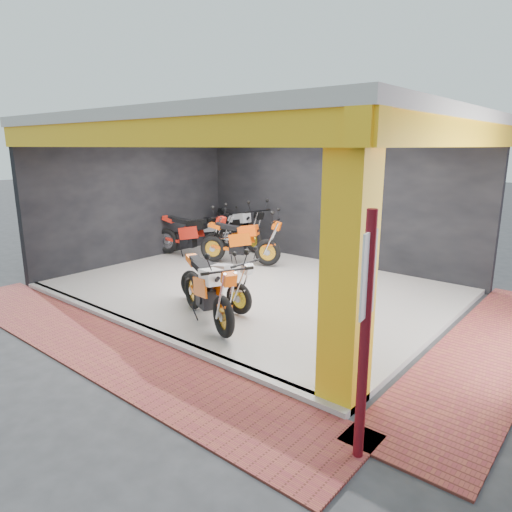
{
  "coord_description": "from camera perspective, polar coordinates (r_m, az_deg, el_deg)",
  "views": [
    {
      "loc": [
        6.2,
        -5.39,
        3.12
      ],
      "look_at": [
        0.34,
        1.67,
        0.9
      ],
      "focal_mm": 32.0,
      "sensor_mm": 36.0,
      "label": 1
    }
  ],
  "objects": [
    {
      "name": "paver_front",
      "position": [
        7.8,
        -18.82,
        -10.61
      ],
      "size": [
        9.0,
        1.4,
        0.03
      ],
      "primitive_type": "cube",
      "color": "brown",
      "rests_on": "ground"
    },
    {
      "name": "header_beam_right",
      "position": [
        7.71,
        23.88,
        13.83
      ],
      "size": [
        0.3,
        6.4,
        0.4
      ],
      "primitive_type": "cube",
      "color": "yellow",
      "rests_on": "corner_column"
    },
    {
      "name": "ground",
      "position": [
        8.78,
        -8.74,
        -7.36
      ],
      "size": [
        80.0,
        80.0,
        0.0
      ],
      "primitive_type": "plane",
      "color": "#2D2D30",
      "rests_on": "ground"
    },
    {
      "name": "floor_kerb",
      "position": [
        8.18,
        -14.15,
        -8.87
      ],
      "size": [
        8.0,
        0.2,
        0.1
      ],
      "primitive_type": "cube",
      "color": "silver",
      "rests_on": "ground"
    },
    {
      "name": "paver_right",
      "position": [
        8.13,
        27.12,
        -10.41
      ],
      "size": [
        1.4,
        7.0,
        0.03
      ],
      "primitive_type": "cube",
      "color": "brown",
      "rests_on": "ground"
    },
    {
      "name": "back_wall",
      "position": [
        12.26,
        9.15,
        7.01
      ],
      "size": [
        8.2,
        0.2,
        3.5
      ],
      "primitive_type": "cube",
      "color": "black",
      "rests_on": "ground"
    },
    {
      "name": "left_wall",
      "position": [
        12.75,
        -14.65,
        6.99
      ],
      "size": [
        0.2,
        6.2,
        3.5
      ],
      "primitive_type": "cube",
      "color": "black",
      "rests_on": "ground"
    },
    {
      "name": "moto_row_d",
      "position": [
        13.84,
        -3.7,
        3.5
      ],
      "size": [
        2.01,
        0.87,
        1.2
      ],
      "primitive_type": null,
      "rotation": [
        0.0,
        0.0,
        0.07
      ],
      "color": "#95979C",
      "rests_on": "showroom_floor"
    },
    {
      "name": "moto_row_a",
      "position": [
        8.24,
        -2.16,
        -3.44
      ],
      "size": [
        1.99,
        0.76,
        1.21
      ],
      "primitive_type": null,
      "rotation": [
        0.0,
        0.0,
        -0.01
      ],
      "color": "#B5B7BD",
      "rests_on": "showroom_floor"
    },
    {
      "name": "moto_row_c",
      "position": [
        11.58,
        1.47,
        2.09
      ],
      "size": [
        2.47,
        1.7,
        1.42
      ],
      "primitive_type": null,
      "rotation": [
        0.0,
        0.0,
        0.4
      ],
      "color": "#E65309",
      "rests_on": "showroom_floor"
    },
    {
      "name": "showroom_ceiling",
      "position": [
        9.65,
        -0.28,
        16.46
      ],
      "size": [
        8.4,
        6.4,
        0.2
      ],
      "primitive_type": "cube",
      "color": "beige",
      "rests_on": "corner_column"
    },
    {
      "name": "moto_hero",
      "position": [
        7.23,
        -4.12,
        -5.07
      ],
      "size": [
        2.47,
        1.72,
        1.42
      ],
      "primitive_type": null,
      "rotation": [
        0.0,
        0.0,
        -0.41
      ],
      "color": "#FF5D0A",
      "rests_on": "showroom_floor"
    },
    {
      "name": "moto_row_e",
      "position": [
        13.12,
        -0.33,
        3.61
      ],
      "size": [
        2.56,
        1.36,
        1.49
      ],
      "primitive_type": null,
      "rotation": [
        0.0,
        0.0,
        -0.19
      ],
      "color": "black",
      "rests_on": "showroom_floor"
    },
    {
      "name": "corner_column",
      "position": [
        5.42,
        11.51,
        -1.3
      ],
      "size": [
        0.5,
        0.5,
        3.5
      ],
      "primitive_type": "cube",
      "color": "yellow",
      "rests_on": "ground"
    },
    {
      "name": "header_beam_front",
      "position": [
        7.6,
        -15.48,
        14.5
      ],
      "size": [
        8.4,
        0.3,
        0.4
      ],
      "primitive_type": "cube",
      "color": "yellow",
      "rests_on": "corner_column"
    },
    {
      "name": "showroom_floor",
      "position": [
        10.12,
        -0.26,
        -4.06
      ],
      "size": [
        8.0,
        6.0,
        0.1
      ],
      "primitive_type": "cube",
      "color": "silver",
      "rests_on": "ground"
    },
    {
      "name": "signpost",
      "position": [
        4.54,
        13.49,
        -8.94
      ],
      "size": [
        0.1,
        0.36,
        2.57
      ],
      "rotation": [
        0.0,
        0.0,
        0.13
      ],
      "color": "#600E16",
      "rests_on": "ground"
    },
    {
      "name": "moto_row_b",
      "position": [
        12.31,
        -5.33,
        2.83
      ],
      "size": [
        2.53,
        1.42,
        1.46
      ],
      "primitive_type": null,
      "rotation": [
        0.0,
        0.0,
        0.23
      ],
      "color": "red",
      "rests_on": "showroom_floor"
    }
  ]
}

